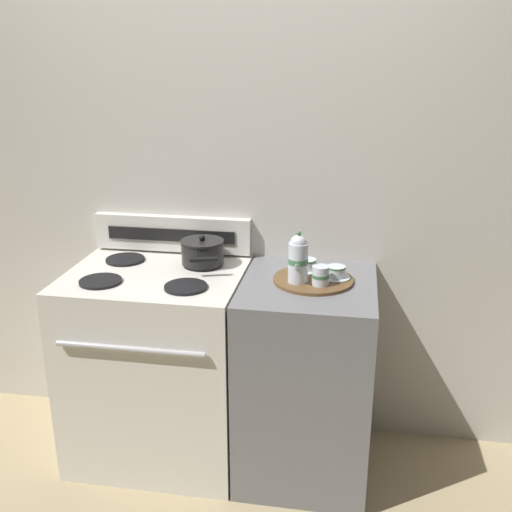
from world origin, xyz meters
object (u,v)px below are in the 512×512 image
teapot (298,258)px  creamer_jug (321,275)px  serving_tray (313,280)px  teacup_right (307,265)px  stove (159,364)px  saucepan (202,252)px  teacup_left (336,272)px

teapot → creamer_jug: (0.10, -0.02, -0.06)m
serving_tray → teapot: teapot is taller
serving_tray → teacup_right: (-0.03, 0.09, 0.03)m
stove → serving_tray: 0.85m
teacup_right → creamer_jug: size_ratio=1.50×
saucepan → serving_tray: bearing=-12.4°
saucepan → serving_tray: (0.52, -0.11, -0.06)m
creamer_jug → serving_tray: bearing=116.4°
stove → saucepan: saucepan is taller
teacup_left → teacup_right: bearing=152.1°
stove → saucepan: size_ratio=3.34×
stove → creamer_jug: 0.90m
serving_tray → teacup_left: (0.10, 0.02, 0.03)m
serving_tray → teapot: size_ratio=1.54×
teapot → teacup_left: bearing=24.8°
teapot → teacup_left: 0.19m
saucepan → creamer_jug: 0.58m
teacup_right → stove: bearing=-170.2°
teacup_left → stove: bearing=-176.7°
serving_tray → creamer_jug: size_ratio=4.18×
teapot → creamer_jug: bearing=-10.0°
serving_tray → creamer_jug: 0.09m
saucepan → teacup_left: (0.61, -0.09, -0.03)m
teapot → creamer_jug: teapot is taller
saucepan → creamer_jug: bearing=-18.4°
serving_tray → teacup_left: 0.10m
teacup_left → teacup_right: same height
teacup_left → creamer_jug: (-0.06, -0.09, 0.01)m
teacup_left → teacup_right: 0.15m
serving_tray → teacup_right: bearing=111.4°
saucepan → creamer_jug: (0.55, -0.18, -0.01)m
saucepan → creamer_jug: saucepan is taller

